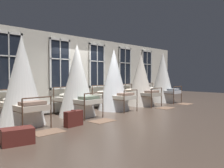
% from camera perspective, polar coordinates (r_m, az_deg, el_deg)
% --- Properties ---
extents(ground, '(27.09, 27.09, 0.00)m').
position_cam_1_polar(ground, '(8.88, -3.87, -7.19)').
color(ground, '#4C3D33').
extents(back_wall_with_windows, '(14.54, 0.10, 3.06)m').
position_cam_1_polar(back_wall_with_windows, '(9.61, -8.45, 2.65)').
color(back_wall_with_windows, beige).
rests_on(back_wall_with_windows, ground).
extents(window_bank, '(10.63, 0.10, 2.78)m').
position_cam_1_polar(window_bank, '(9.53, -7.98, -0.22)').
color(window_bank, black).
rests_on(window_bank, ground).
extents(cot_second, '(1.33, 1.85, 2.62)m').
position_cam_1_polar(cot_second, '(7.10, -21.66, 0.54)').
color(cot_second, '#4C3323').
rests_on(cot_second, ground).
extents(cot_third, '(1.33, 1.84, 2.58)m').
position_cam_1_polar(cot_third, '(8.17, -8.74, 0.77)').
color(cot_third, '#4C3323').
rests_on(cot_third, ground).
extents(cot_fourth, '(1.33, 1.84, 2.53)m').
position_cam_1_polar(cot_fourth, '(9.46, 0.48, 0.84)').
color(cot_fourth, '#4C3323').
rests_on(cot_fourth, ground).
extents(cot_fifth, '(1.33, 1.85, 2.51)m').
position_cam_1_polar(cot_fifth, '(10.93, 7.22, 0.97)').
color(cot_fifth, '#4C3323').
rests_on(cot_fifth, ground).
extents(cot_sixth, '(1.33, 1.85, 2.68)m').
position_cam_1_polar(cot_sixth, '(12.60, 12.59, 1.47)').
color(cot_sixth, '#4C3323').
rests_on(cot_sixth, ground).
extents(rug_second, '(0.83, 0.60, 0.01)m').
position_cam_1_polar(rug_second, '(6.13, -15.79, -11.54)').
color(rug_second, brown).
rests_on(rug_second, ground).
extents(rug_third, '(0.80, 0.56, 0.01)m').
position_cam_1_polar(rug_third, '(7.29, -2.44, -9.24)').
color(rug_third, brown).
rests_on(rug_third, ground).
extents(rug_fifth, '(0.82, 0.59, 0.01)m').
position_cam_1_polar(rug_fifth, '(10.34, 13.21, -5.88)').
color(rug_fifth, brown).
rests_on(rug_fifth, ground).
extents(rug_sixth, '(0.82, 0.59, 0.01)m').
position_cam_1_polar(rug_sixth, '(12.05, 17.85, -4.78)').
color(rug_sixth, brown).
rests_on(rug_sixth, ground).
extents(suitcase_dark, '(0.57, 0.24, 0.47)m').
position_cam_1_polar(suitcase_dark, '(6.62, -9.63, -8.53)').
color(suitcase_dark, '#5B231E').
rests_on(suitcase_dark, ground).
extents(travel_trunk, '(0.72, 0.55, 0.34)m').
position_cam_1_polar(travel_trunk, '(5.30, -22.63, -11.98)').
color(travel_trunk, '#5B231E').
rests_on(travel_trunk, ground).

